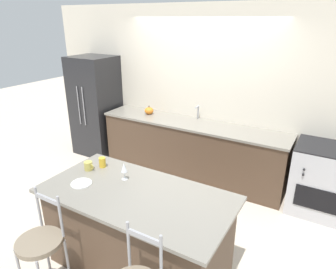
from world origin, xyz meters
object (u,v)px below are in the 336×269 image
(coffee_mug, at_px, (89,166))
(tumbler_cup, at_px, (102,162))
(pumpkin_decoration, at_px, (149,111))
(refrigerator, at_px, (96,106))
(bar_stool_near, at_px, (42,250))
(wine_glass, at_px, (124,168))
(oven_range, at_px, (321,179))
(dinner_plate, at_px, (81,183))

(coffee_mug, relative_size, tumbler_cup, 1.08)
(pumpkin_decoration, bearing_deg, refrigerator, -176.85)
(bar_stool_near, relative_size, wine_glass, 5.79)
(bar_stool_near, relative_size, tumbler_cup, 9.56)
(oven_range, bearing_deg, coffee_mug, -139.17)
(wine_glass, height_order, pumpkin_decoration, wine_glass)
(refrigerator, xyz_separation_m, tumbler_cup, (1.78, -1.80, 0.05))
(oven_range, distance_m, bar_stool_near, 3.46)
(wine_glass, relative_size, tumbler_cup, 1.65)
(refrigerator, bearing_deg, bar_stool_near, -55.46)
(refrigerator, relative_size, bar_stool_near, 1.68)
(bar_stool_near, distance_m, wine_glass, 1.05)
(oven_range, distance_m, dinner_plate, 3.07)
(coffee_mug, relative_size, pumpkin_decoration, 0.80)
(bar_stool_near, xyz_separation_m, tumbler_cup, (-0.14, 0.99, 0.40))
(oven_range, bearing_deg, tumbler_cup, -140.01)
(tumbler_cup, bearing_deg, bar_stool_near, -81.80)
(bar_stool_near, bearing_deg, oven_range, 54.25)
(oven_range, bearing_deg, refrigerator, -179.76)
(tumbler_cup, bearing_deg, coffee_mug, -123.80)
(dinner_plate, relative_size, tumbler_cup, 1.85)
(refrigerator, relative_size, coffee_mug, 14.89)
(bar_stool_near, height_order, tumbler_cup, bar_stool_near)
(wine_glass, bearing_deg, pumpkin_decoration, 117.06)
(wine_glass, distance_m, tumbler_cup, 0.40)
(refrigerator, bearing_deg, tumbler_cup, -45.34)
(refrigerator, bearing_deg, coffee_mug, -48.75)
(bar_stool_near, distance_m, coffee_mug, 0.97)
(dinner_plate, height_order, pumpkin_decoration, pumpkin_decoration)
(bar_stool_near, bearing_deg, tumbler_cup, 98.20)
(dinner_plate, xyz_separation_m, coffee_mug, (-0.15, 0.26, 0.04))
(dinner_plate, bearing_deg, oven_range, 46.49)
(bar_stool_near, distance_m, dinner_plate, 0.70)
(tumbler_cup, bearing_deg, dinner_plate, -80.29)
(dinner_plate, height_order, wine_glass, wine_glass)
(bar_stool_near, xyz_separation_m, dinner_plate, (-0.08, 0.60, 0.35))
(refrigerator, bearing_deg, dinner_plate, -49.92)
(wine_glass, bearing_deg, bar_stool_near, -105.15)
(dinner_plate, relative_size, pumpkin_decoration, 1.37)
(bar_stool_near, bearing_deg, refrigerator, 124.54)
(refrigerator, xyz_separation_m, bar_stool_near, (1.92, -2.79, -0.36))
(refrigerator, xyz_separation_m, coffee_mug, (1.69, -1.93, 0.04))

